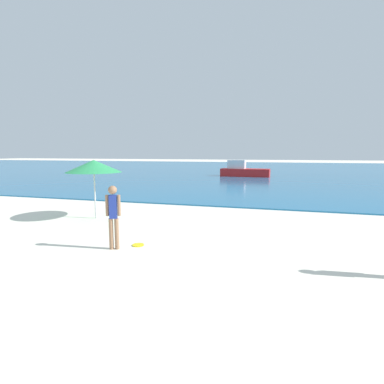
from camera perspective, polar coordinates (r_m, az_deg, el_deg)
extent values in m
cube|color=#1E6B9E|center=(42.47, 13.75, 4.21)|extent=(160.00, 60.00, 0.06)
cylinder|color=#936B4C|center=(7.50, -15.09, -7.67)|extent=(0.10, 0.10, 0.75)
cylinder|color=#936B4C|center=(7.48, -14.08, -7.69)|extent=(0.10, 0.10, 0.75)
cube|color=#233899|center=(7.35, -14.75, -2.72)|extent=(0.20, 0.16, 0.56)
sphere|color=#936B4C|center=(7.29, -14.86, 0.38)|extent=(0.20, 0.20, 0.20)
cylinder|color=#936B4C|center=(7.37, -15.82, -2.47)|extent=(0.08, 0.08, 0.50)
cylinder|color=#936B4C|center=(7.31, -13.70, -2.48)|extent=(0.08, 0.08, 0.50)
cylinder|color=yellow|center=(7.74, -10.18, -9.87)|extent=(0.29, 0.29, 0.03)
cube|color=red|center=(28.99, 10.04, 3.66)|extent=(4.60, 1.65, 0.73)
cube|color=silver|center=(29.09, 8.48, 5.22)|extent=(1.68, 1.09, 0.82)
cylinder|color=#B7B7BC|center=(11.04, -17.97, 0.42)|extent=(0.05, 0.05, 2.03)
cone|color=#2D9956|center=(10.97, -18.14, 4.69)|extent=(1.91, 1.91, 0.43)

